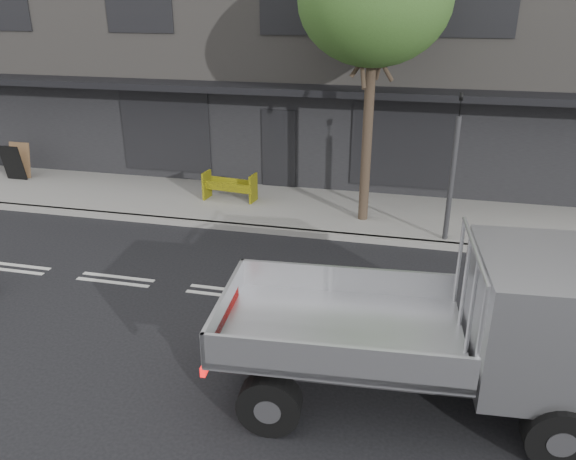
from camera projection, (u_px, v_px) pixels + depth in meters
The scene contains 9 objects.
ground at pixel (227, 293), 10.98m from camera, with size 80.00×80.00×0.00m, color black.
sidewalk at pixel (283, 208), 15.17m from camera, with size 32.00×3.20×0.15m, color gray.
kerb at pixel (268, 230), 13.74m from camera, with size 32.00×0.20×0.15m, color gray.
building_main at pixel (327, 38), 19.59m from camera, with size 26.00×10.00×8.00m, color slate.
street_tree at pixel (375, 0), 12.26m from camera, with size 3.40×3.40×6.74m.
traffic_light_pole at pixel (452, 177), 12.48m from camera, with size 0.12×0.12×3.50m.
flatbed_ute at pixel (508, 321), 7.40m from camera, with size 5.46×2.53×2.47m.
construction_barrier at pixel (227, 188), 15.20m from camera, with size 1.43×0.57×0.80m, color yellow, non-canonical shape.
sandwich_board at pixel (13, 163), 16.99m from camera, with size 0.68×0.46×1.08m, color black, non-canonical shape.
Camera 1 is at (3.35, -9.13, 5.38)m, focal length 35.00 mm.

